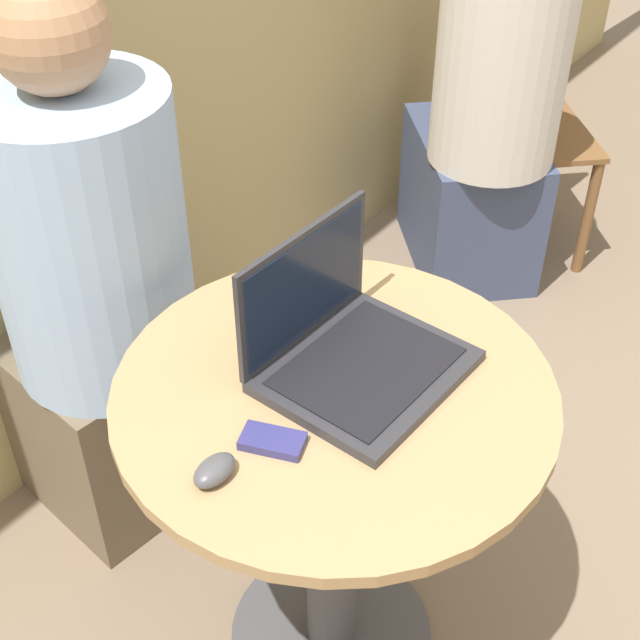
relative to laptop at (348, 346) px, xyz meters
name	(u,v)px	position (x,y,z in m)	size (l,w,h in m)	color
ground_plane	(331,635)	(-0.06, -0.01, -0.78)	(12.00, 12.00, 0.00)	#7F6B56
round_table	(333,478)	(-0.06, -0.01, -0.27)	(0.74, 0.74, 0.74)	#4C4C51
laptop	(348,346)	(0.00, 0.00, 0.00)	(0.33, 0.28, 0.23)	#2D2D33
cell_phone	(274,442)	(-0.22, -0.02, -0.04)	(0.08, 0.11, 0.02)	navy
computer_mouse	(214,470)	(-0.32, 0.01, -0.03)	(0.08, 0.05, 0.03)	#4C4C51
person_seated	(89,316)	(-0.02, 0.67, -0.25)	(0.43, 0.62, 1.29)	brown
chair_background	(520,125)	(1.57, 0.43, -0.36)	(0.57, 0.57, 0.80)	brown
person_background	(486,128)	(1.32, 0.43, -0.27)	(0.62, 0.62, 1.24)	#3D4766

